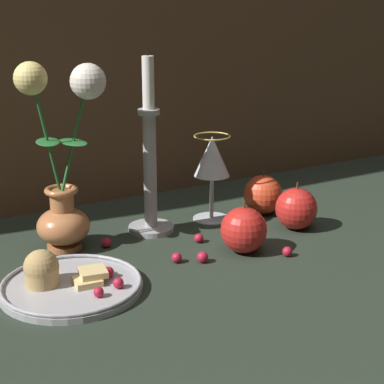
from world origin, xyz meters
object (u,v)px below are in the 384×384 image
Objects in this scene: vase at (63,173)px; apple_beside_vase at (296,209)px; apple_at_table_edge at (263,195)px; apple_near_glass at (244,230)px; plate_with_pastries at (66,282)px; wine_glass at (212,160)px; candlestick at (150,170)px.

vase is 0.44m from apple_beside_vase.
apple_beside_vase and apple_at_table_edge have the same top height.
vase is at bearing 147.05° from apple_near_glass.
vase reaches higher than apple_near_glass.
plate_with_pastries is 2.37× the size of apple_at_table_edge.
apple_near_glass reaches higher than apple_at_table_edge.
wine_glass is at bearing 131.75° from apple_beside_vase.
vase is 3.53× the size of apple_near_glass.
vase is 0.21m from plate_with_pastries.
candlestick is (-0.13, 0.00, -0.00)m from wine_glass.
plate_with_pastries is 0.49m from apple_at_table_edge.
apple_at_table_edge is at bearing -5.73° from candlestick.
candlestick reaches higher than vase.
wine_glass is 0.51× the size of candlestick.
plate_with_pastries is 0.48m from apple_beside_vase.
vase is 1.93× the size of wine_glass.
apple_near_glass is (-0.04, -0.17, -0.08)m from wine_glass.
apple_near_glass is at bearing -61.21° from candlestick.
candlestick is 0.21m from apple_near_glass.
wine_glass reaches higher than apple_near_glass.
apple_beside_vase is 0.10m from apple_at_table_edge.
plate_with_pastries is at bearing -110.13° from vase.
apple_near_glass is at bearing -32.95° from vase.
apple_at_table_edge reaches higher than plate_with_pastries.
plate_with_pastries is at bearing 178.62° from apple_near_glass.
vase reaches higher than wine_glass.
apple_beside_vase is 0.16m from apple_near_glass.
candlestick reaches higher than apple_beside_vase.
apple_at_table_edge is (0.47, 0.14, 0.03)m from plate_with_pastries.
apple_beside_vase is (0.25, -0.13, -0.08)m from candlestick.
apple_near_glass is (-0.15, -0.05, 0.00)m from apple_beside_vase.
vase is at bearing -179.58° from wine_glass.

